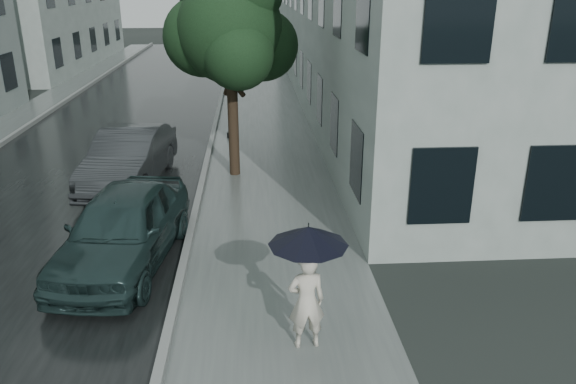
{
  "coord_description": "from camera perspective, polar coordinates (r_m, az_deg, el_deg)",
  "views": [
    {
      "loc": [
        -0.21,
        -8.1,
        5.19
      ],
      "look_at": [
        0.47,
        2.15,
        1.3
      ],
      "focal_mm": 35.0,
      "sensor_mm": 36.0,
      "label": 1
    }
  ],
  "objects": [
    {
      "name": "ground",
      "position": [
        9.62,
        -2.01,
        -11.91
      ],
      "size": [
        120.0,
        120.0,
        0.0
      ],
      "primitive_type": "plane",
      "color": "black",
      "rests_on": "ground"
    },
    {
      "name": "car_near",
      "position": [
        11.18,
        -16.42,
        -3.53
      ],
      "size": [
        2.37,
        4.61,
        1.5
      ],
      "primitive_type": "imported",
      "rotation": [
        0.0,
        0.0,
        -0.14
      ],
      "color": "#1B2F2E",
      "rests_on": "ground"
    },
    {
      "name": "building_far_b",
      "position": [
        40.46,
        -24.57,
        17.31
      ],
      "size": [
        7.02,
        18.0,
        8.0
      ],
      "color": "#94A29B",
      "rests_on": "ground"
    },
    {
      "name": "lamp_post",
      "position": [
        19.32,
        -6.61,
        14.48
      ],
      "size": [
        0.85,
        0.32,
        5.48
      ],
      "rotation": [
        0.0,
        0.0,
        0.02
      ],
      "color": "black",
      "rests_on": "ground"
    },
    {
      "name": "kerb_far",
      "position": [
        22.37,
        -25.78,
        5.45
      ],
      "size": [
        0.15,
        60.0,
        0.15
      ],
      "primitive_type": "cube",
      "color": "slate",
      "rests_on": "ground"
    },
    {
      "name": "asphalt_road",
      "position": [
        21.32,
        -16.97,
        5.76
      ],
      "size": [
        6.85,
        60.0,
        0.0
      ],
      "primitive_type": "cube",
      "color": "black",
      "rests_on": "ground"
    },
    {
      "name": "umbrella",
      "position": [
        7.95,
        2.09,
        -4.47
      ],
      "size": [
        1.37,
        1.37,
        1.06
      ],
      "rotation": [
        0.0,
        0.0,
        0.2
      ],
      "color": "black",
      "rests_on": "ground"
    },
    {
      "name": "street_tree",
      "position": [
        15.4,
        -5.91,
        16.22
      ],
      "size": [
        3.64,
        3.3,
        5.78
      ],
      "color": "#332619",
      "rests_on": "ground"
    },
    {
      "name": "kerb_near",
      "position": [
        20.79,
        -7.51,
        6.32
      ],
      "size": [
        0.15,
        60.0,
        0.15
      ],
      "primitive_type": "cube",
      "color": "slate",
      "rests_on": "ground"
    },
    {
      "name": "pedestrian",
      "position": [
        8.4,
        1.88,
        -11.05
      ],
      "size": [
        0.59,
        0.42,
        1.52
      ],
      "primitive_type": "imported",
      "rotation": [
        0.0,
        0.0,
        3.25
      ],
      "color": "beige",
      "rests_on": "sidewalk"
    },
    {
      "name": "car_far",
      "position": [
        15.63,
        -15.83,
        3.42
      ],
      "size": [
        2.01,
        4.63,
        1.48
      ],
      "primitive_type": "imported",
      "rotation": [
        0.0,
        0.0,
        -0.1
      ],
      "color": "#25282A",
      "rests_on": "ground"
    },
    {
      "name": "sidewalk",
      "position": [
        20.77,
        -2.44,
        6.26
      ],
      "size": [
        3.5,
        60.0,
        0.01
      ],
      "primitive_type": "cube",
      "color": "slate",
      "rests_on": "ground"
    }
  ]
}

